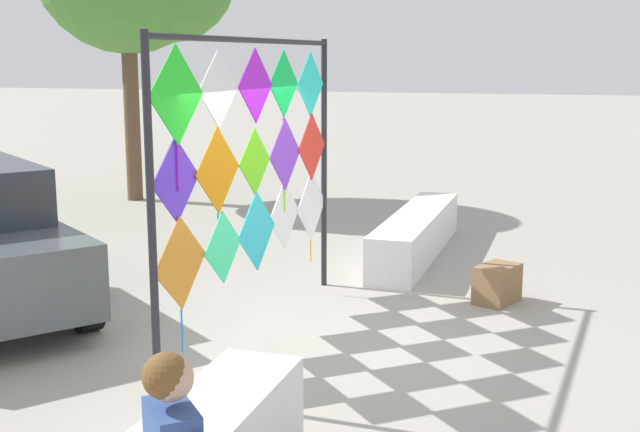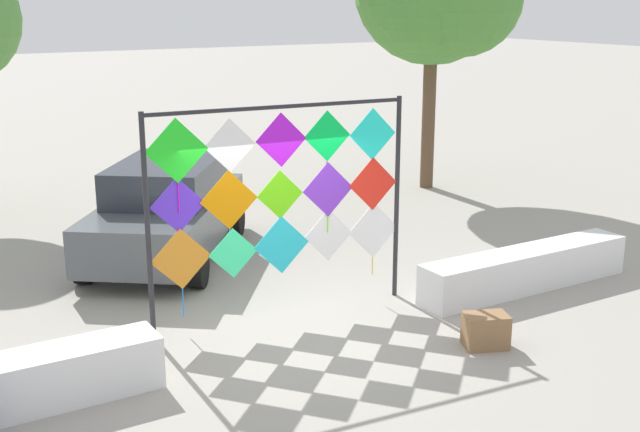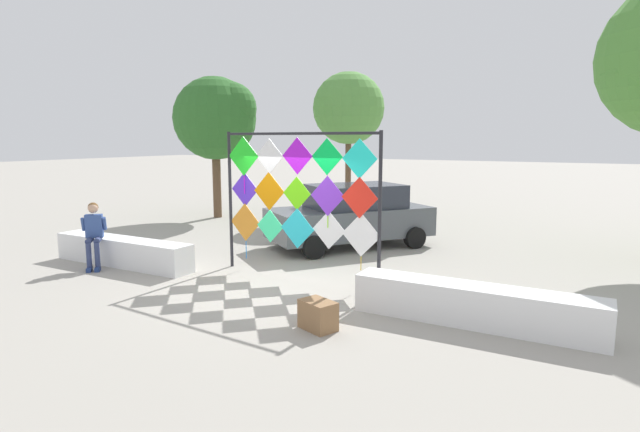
{
  "view_description": "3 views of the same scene",
  "coord_description": "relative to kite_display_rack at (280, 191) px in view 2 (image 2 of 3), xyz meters",
  "views": [
    {
      "loc": [
        -7.55,
        -2.44,
        2.8
      ],
      "look_at": [
        0.35,
        0.05,
        1.21
      ],
      "focal_mm": 46.41,
      "sensor_mm": 36.0,
      "label": 1
    },
    {
      "loc": [
        -4.91,
        -8.83,
        4.38
      ],
      "look_at": [
        0.62,
        0.4,
        1.47
      ],
      "focal_mm": 45.49,
      "sensor_mm": 36.0,
      "label": 2
    },
    {
      "loc": [
        5.5,
        -8.11,
        2.87
      ],
      "look_at": [
        0.74,
        0.58,
        1.37
      ],
      "focal_mm": 28.67,
      "sensor_mm": 36.0,
      "label": 3
    }
  ],
  "objects": [
    {
      "name": "plaza_ledge_right",
      "position": [
        3.79,
        -0.96,
        -1.51
      ],
      "size": [
        3.8,
        0.6,
        0.62
      ],
      "primitive_type": "cube",
      "color": "white",
      "rests_on": "ground"
    },
    {
      "name": "kite_display_rack",
      "position": [
        0.0,
        0.0,
        0.0
      ],
      "size": [
        3.78,
        0.39,
        3.02
      ],
      "color": "#232328",
      "rests_on": "ground"
    },
    {
      "name": "cardboard_box_large",
      "position": [
        1.75,
        -2.3,
        -1.6
      ],
      "size": [
        0.65,
        0.55,
        0.45
      ],
      "primitive_type": "cube",
      "rotation": [
        0.0,
        0.0,
        -0.38
      ],
      "color": "olive",
      "rests_on": "ground"
    },
    {
      "name": "ground",
      "position": [
        -0.16,
        -0.68,
        -1.83
      ],
      "size": [
        120.0,
        120.0,
        0.0
      ],
      "primitive_type": "plane",
      "color": "#9E998E"
    },
    {
      "name": "parked_car",
      "position": [
        -0.4,
        3.43,
        -0.98
      ],
      "size": [
        4.04,
        4.53,
        1.66
      ],
      "color": "#4C5156",
      "rests_on": "ground"
    }
  ]
}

